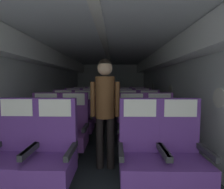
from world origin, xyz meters
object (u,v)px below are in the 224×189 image
at_px(seat_c_left_window, 62,119).
at_px(seat_d_right_aisle, 143,112).
at_px(seat_a_right_aisle, 182,156).
at_px(seat_e_right_aisle, 138,107).
at_px(seat_c_right_aisle, 150,119).
at_px(seat_b_right_window, 132,132).
at_px(seat_d_left_aisle, 89,112).
at_px(seat_a_right_window, 141,156).
at_px(seat_d_right_window, 125,112).
at_px(seat_d_left_window, 73,112).
at_px(flight_attendant, 105,102).
at_px(seat_c_right_window, 128,119).
at_px(seat_b_left_window, 45,131).
at_px(seat_e_left_window, 79,107).
at_px(seat_b_left_aisle, 73,131).
at_px(seat_a_left_aisle, 53,155).
at_px(seat_e_left_aisle, 93,107).
at_px(seat_e_right_window, 124,107).
at_px(seat_c_left_aisle, 83,119).
at_px(seat_b_right_aisle, 160,131).
at_px(seat_a_left_window, 14,154).

bearing_deg(seat_c_left_window, seat_d_right_aisle, 25.13).
height_order(seat_a_right_aisle, seat_e_right_aisle, same).
distance_m(seat_c_right_aisle, seat_e_right_aisle, 1.81).
xyz_separation_m(seat_b_right_window, seat_d_left_aisle, (-0.98, 1.81, 0.00)).
bearing_deg(seat_a_right_aisle, seat_a_right_window, -179.95).
height_order(seat_d_right_aisle, seat_d_right_window, same).
bearing_deg(seat_d_left_window, seat_c_left_window, -90.13).
xyz_separation_m(seat_d_left_window, flight_attendant, (1.00, -2.07, 0.53)).
bearing_deg(seat_c_right_window, seat_b_left_window, -148.23).
bearing_deg(seat_e_left_window, seat_b_left_aisle, -80.26).
bearing_deg(seat_a_left_aisle, seat_d_left_aisle, 90.02).
relative_size(seat_c_left_window, seat_c_right_aisle, 1.00).
height_order(seat_d_right_aisle, seat_e_left_aisle, same).
relative_size(seat_c_right_aisle, seat_e_right_window, 1.00).
relative_size(seat_b_left_window, seat_d_left_aisle, 1.00).
relative_size(seat_a_left_aisle, seat_b_right_window, 1.00).
bearing_deg(seat_d_left_aisle, seat_b_right_window, -61.52).
distance_m(seat_c_left_window, seat_c_left_aisle, 0.45).
bearing_deg(seat_b_left_window, seat_e_left_aisle, 80.24).
height_order(seat_e_left_aisle, seat_e_right_window, same).
bearing_deg(seat_a_right_aisle, seat_c_right_window, 104.73).
distance_m(seat_d_left_aisle, seat_e_right_aisle, 1.71).
bearing_deg(seat_b_right_aisle, seat_a_left_window, -154.67).
height_order(seat_a_left_aisle, seat_b_right_window, same).
bearing_deg(seat_d_right_window, seat_a_left_aisle, -110.01).
height_order(seat_a_right_window, flight_attendant, flight_attendant).
xyz_separation_m(seat_a_left_window, seat_e_right_window, (1.43, 3.56, 0.00)).
relative_size(seat_c_right_window, seat_d_right_aisle, 1.00).
bearing_deg(seat_d_left_window, seat_a_left_aisle, -80.43).
bearing_deg(seat_a_left_window, seat_d_left_aisle, 80.35).
xyz_separation_m(seat_b_right_aisle, seat_d_right_window, (-0.46, 1.77, 0.00)).
height_order(seat_a_right_aisle, seat_c_left_window, same).
relative_size(seat_a_right_aisle, seat_b_left_aisle, 1.00).
height_order(seat_d_left_window, seat_e_right_window, same).
bearing_deg(seat_d_right_window, seat_e_right_window, 90.12).
bearing_deg(seat_e_left_aisle, seat_d_left_aisle, -89.53).
height_order(seat_b_left_window, seat_b_left_aisle, same).
xyz_separation_m(seat_b_left_window, seat_e_left_aisle, (0.46, 2.69, 0.00)).
xyz_separation_m(seat_c_left_aisle, seat_e_right_aisle, (1.46, 1.80, 0.00)).
relative_size(seat_c_left_window, seat_c_left_aisle, 1.00).
height_order(seat_b_left_window, seat_c_right_aisle, same).
distance_m(seat_b_left_window, flight_attendant, 1.18).
bearing_deg(seat_d_right_aisle, seat_c_right_aisle, -89.92).
bearing_deg(seat_c_right_window, seat_c_right_aisle, 0.10).
relative_size(seat_a_right_window, seat_c_right_window, 1.00).
bearing_deg(seat_b_left_window, seat_b_right_aisle, 0.74).
height_order(seat_b_right_aisle, seat_d_left_aisle, same).
bearing_deg(seat_c_left_aisle, seat_b_right_aisle, -31.26).
height_order(seat_b_left_aisle, seat_d_left_aisle, same).
xyz_separation_m(seat_b_left_window, seat_c_right_window, (1.45, 0.90, 0.00)).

